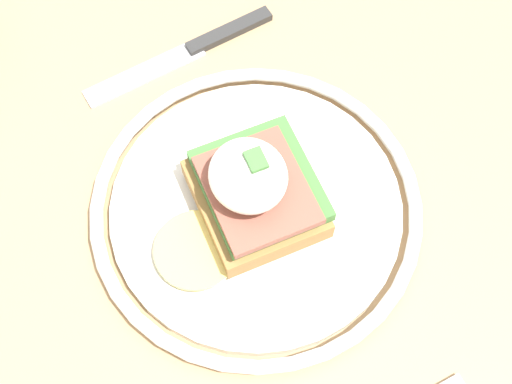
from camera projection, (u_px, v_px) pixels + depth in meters
name	position (u px, v px, depth m)	size (l,w,h in m)	color
ground_plane	(274.00, 365.00, 1.21)	(6.00, 6.00, 0.00)	#B2ADA3
dining_table	(288.00, 227.00, 0.66)	(1.01, 0.65, 0.73)	tan
plate	(256.00, 208.00, 0.52)	(0.24, 0.24, 0.02)	silver
sandwich	(253.00, 191.00, 0.49)	(0.09, 0.12, 0.07)	#9E703D
knife	(197.00, 48.00, 0.59)	(0.04, 0.17, 0.01)	#2D2D2D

